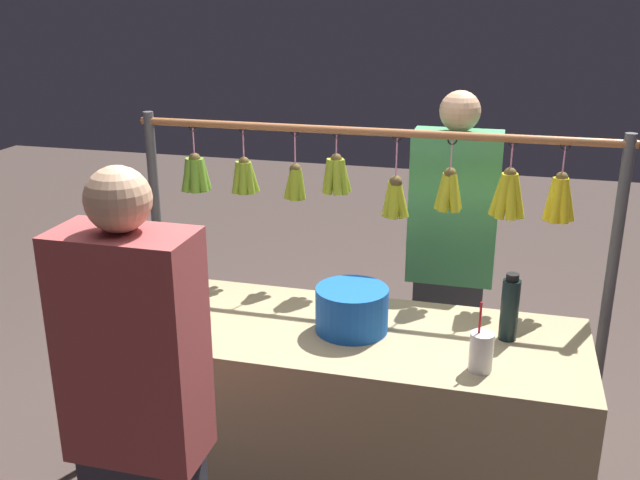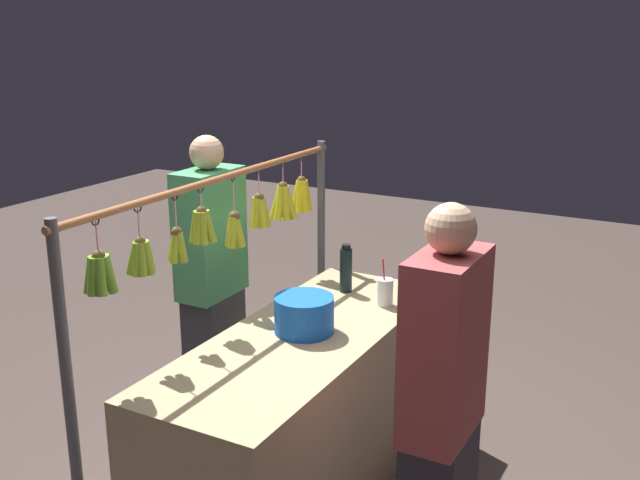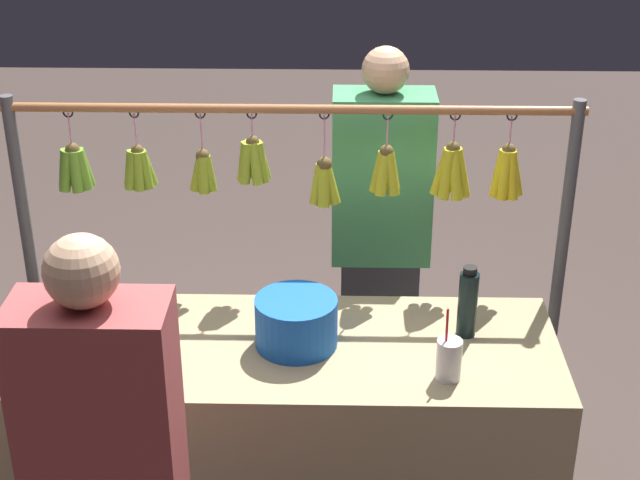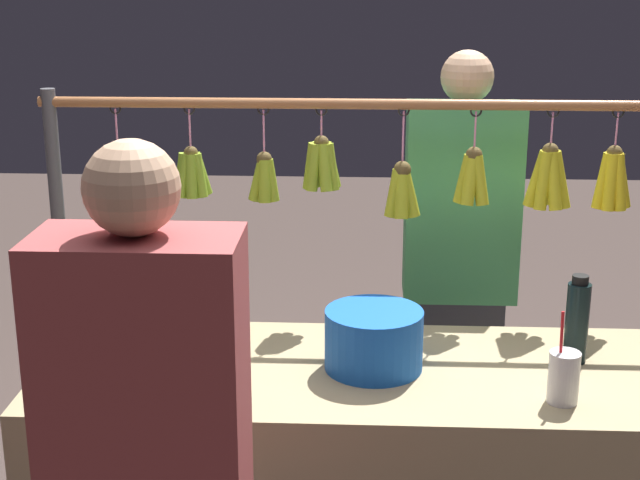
{
  "view_description": "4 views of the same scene",
  "coord_description": "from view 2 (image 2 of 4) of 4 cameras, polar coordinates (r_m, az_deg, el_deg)",
  "views": [
    {
      "loc": [
        -0.53,
        2.37,
        2.01
      ],
      "look_at": [
        0.09,
        0.0,
        1.16
      ],
      "focal_mm": 40.35,
      "sensor_mm": 36.0,
      "label": 1
    },
    {
      "loc": [
        2.71,
        1.57,
        2.17
      ],
      "look_at": [
        -0.17,
        0.0,
        1.21
      ],
      "focal_mm": 42.35,
      "sensor_mm": 36.0,
      "label": 2
    },
    {
      "loc": [
        -0.17,
        2.7,
        2.53
      ],
      "look_at": [
        -0.11,
        0.0,
        1.2
      ],
      "focal_mm": 54.34,
      "sensor_mm": 36.0,
      "label": 3
    },
    {
      "loc": [
        0.0,
        2.39,
        1.89
      ],
      "look_at": [
        0.12,
        0.0,
        1.18
      ],
      "focal_mm": 52.86,
      "sensor_mm": 36.0,
      "label": 4
    }
  ],
  "objects": [
    {
      "name": "blue_bucket",
      "position": [
        3.41,
        -1.21,
        -5.65
      ],
      "size": [
        0.27,
        0.27,
        0.17
      ],
      "primitive_type": "cylinder",
      "color": "blue",
      "rests_on": "market_counter"
    },
    {
      "name": "display_rack",
      "position": [
        3.54,
        -7.27,
        -0.92
      ],
      "size": [
        2.0,
        0.14,
        1.52
      ],
      "color": "#4C4C51",
      "rests_on": "ground"
    },
    {
      "name": "customer_person",
      "position": [
        2.79,
        9.12,
        -13.57
      ],
      "size": [
        0.38,
        0.21,
        1.6
      ],
      "color": "#2D2D38",
      "rests_on": "ground"
    },
    {
      "name": "water_bottle",
      "position": [
        3.89,
        1.97,
        -2.23
      ],
      "size": [
        0.06,
        0.06,
        0.25
      ],
      "color": "black",
      "rests_on": "market_counter"
    },
    {
      "name": "drink_cup",
      "position": [
        3.73,
        4.95,
        -3.94
      ],
      "size": [
        0.08,
        0.08,
        0.24
      ],
      "color": "silver",
      "rests_on": "market_counter"
    },
    {
      "name": "vendor_person",
      "position": [
        4.06,
        -8.14,
        -3.64
      ],
      "size": [
        0.38,
        0.21,
        1.62
      ],
      "color": "#2D2D38",
      "rests_on": "ground"
    },
    {
      "name": "market_counter",
      "position": [
        3.59,
        -1.31,
        -13.09
      ],
      "size": [
        1.79,
        0.66,
        0.81
      ],
      "primitive_type": "cube",
      "color": "tan",
      "rests_on": "ground"
    }
  ]
}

